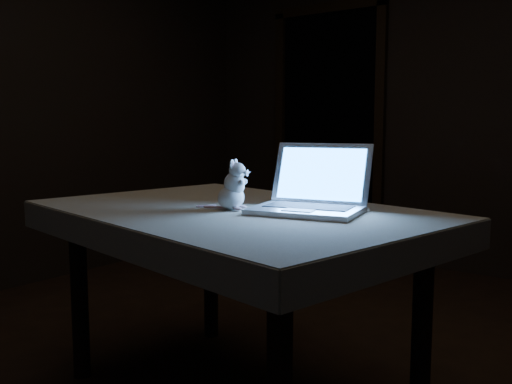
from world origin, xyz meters
The scene contains 6 objects.
back_wall centered at (0.00, 2.50, 1.30)m, with size 4.50×0.04×2.60m, color black.
doorway centered at (-1.10, 2.50, 1.06)m, with size 1.06×0.36×2.13m, color black, non-canonical shape.
table centered at (-0.02, -0.11, 0.39)m, with size 1.46×0.94×0.78m, color black, non-canonical shape.
tablecloth centered at (0.08, -0.06, 0.74)m, with size 1.57×1.05×0.11m, color #C1B69C, non-canonical shape.
laptop centered at (0.27, -0.04, 0.93)m, with size 0.40×0.35×0.27m, color silver, non-canonical shape.
plush_mouse centered at (-0.01, -0.14, 0.89)m, with size 0.14×0.14×0.19m, color silver, non-canonical shape.
Camera 1 is at (1.39, -1.83, 1.13)m, focal length 40.00 mm.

